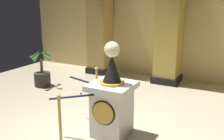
# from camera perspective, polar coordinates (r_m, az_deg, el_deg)

# --- Properties ---
(back_wall) EXTENTS (10.69, 0.16, 3.88)m
(back_wall) POSITION_cam_1_polar(r_m,az_deg,el_deg) (8.45, 13.30, 11.04)
(back_wall) COLOR tan
(back_wall) RESTS_ON ground_plane
(pedestal_clock) EXTENTS (0.76, 0.76, 1.76)m
(pedestal_clock) POSITION_cam_1_polar(r_m,az_deg,el_deg) (4.83, -0.03, -6.76)
(pedestal_clock) COLOR silver
(pedestal_clock) RESTS_ON ground_plane
(stanchion_near) EXTENTS (0.24, 0.24, 1.02)m
(stanchion_near) POSITION_cam_1_polar(r_m,az_deg,el_deg) (6.02, -3.27, -5.50)
(stanchion_near) COLOR gold
(stanchion_near) RESTS_ON ground_plane
(stanchion_far) EXTENTS (0.24, 0.24, 0.99)m
(stanchion_far) POSITION_cam_1_polar(r_m,az_deg,el_deg) (4.58, -11.00, -12.78)
(stanchion_far) COLOR gold
(stanchion_far) RESTS_ON ground_plane
(velvet_rope) EXTENTS (1.03, 1.05, 0.22)m
(velvet_rope) POSITION_cam_1_polar(r_m,az_deg,el_deg) (5.12, -6.71, -4.16)
(velvet_rope) COLOR #141947
(column_left) EXTENTS (0.79, 0.79, 3.72)m
(column_left) POSITION_cam_1_polar(r_m,az_deg,el_deg) (8.94, -2.65, 11.02)
(column_left) COLOR black
(column_left) RESTS_ON ground_plane
(column_centre_rear) EXTENTS (0.81, 0.81, 3.72)m
(column_centre_rear) POSITION_cam_1_polar(r_m,az_deg,el_deg) (7.98, 12.29, 10.24)
(column_centre_rear) COLOR black
(column_centre_rear) RESTS_ON ground_plane
(potted_palm_left) EXTENTS (0.70, 0.70, 1.08)m
(potted_palm_left) POSITION_cam_1_polar(r_m,az_deg,el_deg) (7.97, -14.77, -1.20)
(potted_palm_left) COLOR #2D2823
(potted_palm_left) RESTS_ON ground_plane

